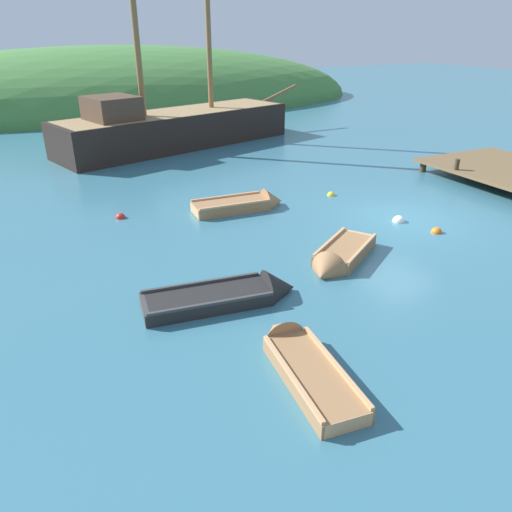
{
  "coord_description": "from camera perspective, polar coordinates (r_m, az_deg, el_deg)",
  "views": [
    {
      "loc": [
        -11.51,
        -11.71,
        5.94
      ],
      "look_at": [
        -6.07,
        -0.77,
        0.15
      ],
      "focal_mm": 33.94,
      "sensor_mm": 36.0,
      "label": 1
    }
  ],
  "objects": [
    {
      "name": "rowboat_outer_left",
      "position": [
        17.54,
        -1.37,
        5.98
      ],
      "size": [
        3.41,
        1.26,
        1.03
      ],
      "rotation": [
        0.0,
        0.0,
        6.22
      ],
      "color": "#9E7047",
      "rests_on": "ground"
    },
    {
      "name": "buoy_yellow",
      "position": [
        19.25,
        8.84,
        7.07
      ],
      "size": [
        0.3,
        0.3,
        0.3
      ],
      "primitive_type": "sphere",
      "color": "yellow",
      "rests_on": "ground"
    },
    {
      "name": "buoy_orange",
      "position": [
        16.52,
        20.49,
        2.62
      ],
      "size": [
        0.35,
        0.35,
        0.35
      ],
      "primitive_type": "sphere",
      "color": "orange",
      "rests_on": "ground"
    },
    {
      "name": "rowboat_far",
      "position": [
        9.57,
        5.31,
        -12.42
      ],
      "size": [
        1.28,
        3.29,
        0.93
      ],
      "rotation": [
        0.0,
        0.0,
        1.47
      ],
      "color": "#9E7047",
      "rests_on": "ground"
    },
    {
      "name": "shore_hill",
      "position": [
        44.15,
        -16.58,
        16.63
      ],
      "size": [
        45.02,
        18.97,
        9.37
      ],
      "primitive_type": "ellipsoid",
      "color": "#477F3D",
      "rests_on": "ground"
    },
    {
      "name": "buoy_white",
      "position": [
        17.07,
        16.43,
        3.92
      ],
      "size": [
        0.41,
        0.41,
        0.41
      ],
      "primitive_type": "sphere",
      "color": "white",
      "rests_on": "ground"
    },
    {
      "name": "ground_plane",
      "position": [
        17.46,
        17.0,
        4.32
      ],
      "size": [
        120.0,
        120.0,
        0.0
      ],
      "primitive_type": "plane",
      "color": "teal"
    },
    {
      "name": "sailing_ship",
      "position": [
        27.6,
        -9.49,
        14.07
      ],
      "size": [
        15.76,
        6.93,
        11.58
      ],
      "rotation": [
        0.0,
        0.0,
        0.28
      ],
      "color": "black",
      "rests_on": "ground"
    },
    {
      "name": "rowboat_portside",
      "position": [
        13.65,
        9.74,
        -0.33
      ],
      "size": [
        3.03,
        2.48,
        1.0
      ],
      "rotation": [
        0.0,
        0.0,
        3.72
      ],
      "color": "#9E7047",
      "rests_on": "ground"
    },
    {
      "name": "rowboat_outer_right",
      "position": [
        11.63,
        -2.72,
        -4.84
      ],
      "size": [
        3.83,
        1.58,
        1.07
      ],
      "rotation": [
        0.0,
        0.0,
        6.15
      ],
      "color": "black",
      "rests_on": "ground"
    },
    {
      "name": "buoy_red",
      "position": [
        17.34,
        -15.67,
        4.35
      ],
      "size": [
        0.34,
        0.34,
        0.34
      ],
      "primitive_type": "sphere",
      "color": "red",
      "rests_on": "ground"
    }
  ]
}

